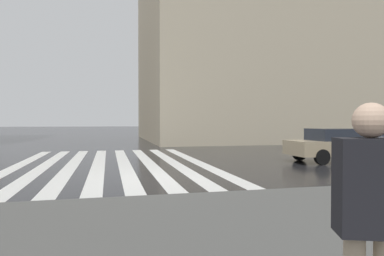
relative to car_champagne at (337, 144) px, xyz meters
The scene contains 5 objects.
ground_plane 8.50m from the car_champagne, 107.18° to the left, with size 220.00×220.00×0.00m, color black.
zebra_crossing 9.49m from the car_champagne, 80.87° to the left, with size 13.00×7.50×0.01m.
haussmann_block_corner 22.52m from the car_champagne, 19.12° to the right, with size 16.83×25.02×24.56m.
car_champagne is the anchor object (origin of this frame).
pedestrian_by_billboard 13.55m from the car_champagne, 144.44° to the left, with size 0.36×0.46×1.68m.
Camera 1 is at (-10.34, 1.36, 1.71)m, focal length 32.48 mm.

